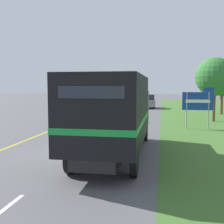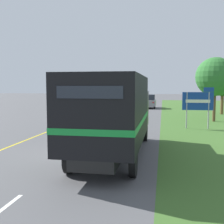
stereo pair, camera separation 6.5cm
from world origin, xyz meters
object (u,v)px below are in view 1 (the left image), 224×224
Objects in this scene: lead_car_white_ahead at (132,97)px; roadside_tree_mid at (222,81)px; roadside_tree_near at (215,77)px; lead_car_grey_ahead at (149,101)px; highway_sign at (198,102)px; horse_trailer_truck at (114,112)px; lead_car_white at (103,107)px.

lead_car_white_ahead is 0.78× the size of roadside_tree_mid.
lead_car_grey_ahead is at bearing 114.27° from roadside_tree_near.
highway_sign is (4.35, -18.40, 0.93)m from lead_car_grey_ahead.
lead_car_white_ahead reaches higher than lead_car_grey_ahead.
roadside_tree_mid is (3.81, 11.23, 1.68)m from highway_sign.
highway_sign is (4.53, 8.95, -0.05)m from horse_trailer_truck.
lead_car_white_ahead is at bearing 89.61° from lead_car_white.
horse_trailer_truck is 21.89m from roadside_tree_mid.
roadside_tree_near is at bearing -65.73° from lead_car_grey_ahead.
roadside_tree_mid is at bearing 67.55° from horse_trailer_truck.
lead_car_white is at bearing -108.11° from lead_car_grey_ahead.
lead_car_grey_ahead is (3.92, 11.98, -0.06)m from lead_car_white.
highway_sign is at bearing -76.70° from lead_car_grey_ahead.
roadside_tree_mid reaches higher than lead_car_white_ahead.
roadside_tree_near is (6.22, -13.80, 2.86)m from lead_car_grey_ahead.
horse_trailer_truck is 1.64× the size of roadside_tree_mid.
lead_car_white_ahead is at bearing 104.35° from highway_sign.
lead_car_white_ahead is 23.77m from roadside_tree_mid.
roadside_tree_near is 6.91m from roadside_tree_mid.
roadside_tree_near reaches higher than lead_car_white.
roadside_tree_near is at bearing -106.28° from roadside_tree_mid.
highway_sign is at bearing -112.13° from roadside_tree_near.
highway_sign is (8.10, -31.65, 0.92)m from lead_car_white_ahead.
lead_car_white reaches higher than lead_car_white_ahead.
horse_trailer_truck is at bearing -84.98° from lead_car_white_ahead.
lead_car_white is at bearing -90.39° from lead_car_white_ahead.
lead_car_grey_ahead is 13.76m from lead_car_white_ahead.
lead_car_white is at bearing 169.83° from roadside_tree_near.
roadside_tree_mid reaches higher than lead_car_white.
horse_trailer_truck reaches higher than highway_sign.
lead_car_white is 1.02× the size of lead_car_grey_ahead.
horse_trailer_truck is 27.37m from lead_car_grey_ahead.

